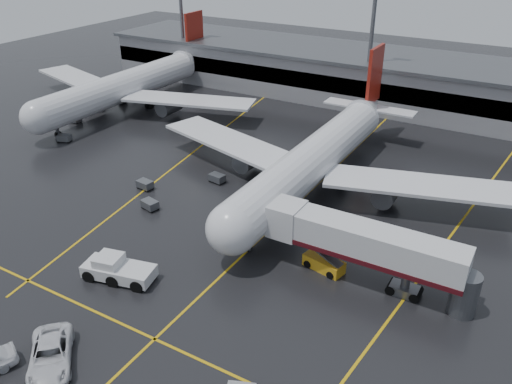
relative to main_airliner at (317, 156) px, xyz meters
The scene contains 19 objects.
ground 10.57m from the main_airliner, 90.00° to the right, with size 220.00×220.00×0.00m, color black.
apron_line_centre 10.57m from the main_airliner, 90.00° to the right, with size 0.25×90.00×0.02m, color gold.
apron_line_stop 31.98m from the main_airliner, 90.00° to the right, with size 60.00×0.25×0.02m, color gold.
apron_line_left 20.44m from the main_airliner, behind, with size 0.25×70.00×0.02m, color gold.
apron_line_right 18.49m from the main_airliner, ahead, with size 0.25×70.00×0.02m, color gold.
terminal 38.23m from the main_airliner, 90.00° to the left, with size 122.00×19.00×8.60m.
light_mast_left 56.34m from the main_airliner, 144.33° to the left, with size 3.00×1.20×25.45m.
light_mast_mid 34.26m from the main_airliner, 98.80° to the left, with size 3.00×1.20×25.45m.
main_airliner is the anchor object (origin of this frame).
second_airliner 43.68m from the main_airliner, 164.05° to the left, with size 48.80×45.60×14.10m.
jet_bridge 19.68m from the main_airliner, 52.90° to the right, with size 19.90×3.40×6.05m.
pushback_tractor 28.50m from the main_airliner, 107.13° to the right, with size 7.29×4.26×2.45m.
belt_loader 18.12m from the main_airliner, 62.96° to the right, with size 4.33×2.61×2.57m.
service_van_a 38.23m from the main_airliner, 97.71° to the right, with size 3.06×6.64×1.85m, color silver.
baggage_cart_a 21.28m from the main_airliner, 133.73° to the right, with size 2.24×1.72×1.12m.
baggage_cart_b 22.00m from the main_airliner, 148.27° to the right, with size 2.15×1.54×1.12m.
baggage_cart_c 13.22m from the main_airliner, 155.48° to the right, with size 2.17×1.58×1.12m.
baggage_cart_d 44.96m from the main_airliner, behind, with size 2.06×1.39×1.12m.
baggage_cart_e 40.21m from the main_airliner, behind, with size 2.34×1.94×1.12m.
Camera 1 is at (23.34, -45.66, 30.61)m, focal length 36.64 mm.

